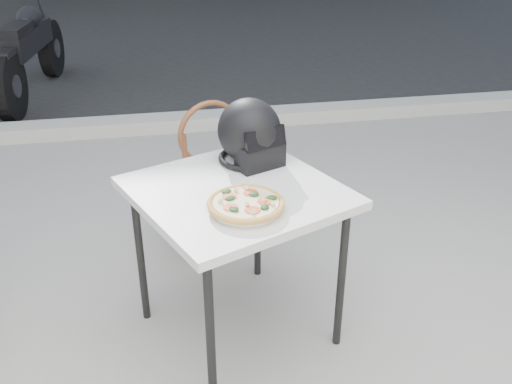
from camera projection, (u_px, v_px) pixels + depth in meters
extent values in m
plane|color=gray|center=(248.00, 363.00, 2.57)|extent=(80.00, 80.00, 0.00)
cube|color=black|center=(168.00, 35.00, 8.67)|extent=(30.00, 8.00, 0.00)
cube|color=#ADACA2|center=(190.00, 121.00, 5.15)|extent=(30.00, 0.25, 0.12)
cube|color=silver|center=(236.00, 193.00, 2.43)|extent=(1.06, 1.06, 0.04)
cylinder|color=black|center=(210.00, 336.00, 2.19)|extent=(0.05, 0.05, 0.73)
cylinder|color=black|center=(341.00, 279.00, 2.52)|extent=(0.05, 0.05, 0.73)
cylinder|color=black|center=(140.00, 256.00, 2.68)|extent=(0.05, 0.05, 0.73)
cylinder|color=black|center=(258.00, 217.00, 3.01)|extent=(0.05, 0.05, 0.73)
cylinder|color=white|center=(246.00, 209.00, 2.25)|extent=(0.34, 0.34, 0.01)
torus|color=white|center=(246.00, 208.00, 2.24)|extent=(0.35, 0.35, 0.01)
cylinder|color=gold|center=(246.00, 205.00, 2.24)|extent=(0.39, 0.39, 0.01)
torus|color=gold|center=(246.00, 203.00, 2.24)|extent=(0.40, 0.40, 0.02)
cylinder|color=#AA3212|center=(246.00, 203.00, 2.24)|extent=(0.34, 0.34, 0.00)
cylinder|color=beige|center=(246.00, 202.00, 2.23)|extent=(0.34, 0.34, 0.00)
cylinder|color=#D74625|center=(265.00, 201.00, 2.23)|extent=(0.08, 0.08, 0.00)
cylinder|color=#D74625|center=(251.00, 193.00, 2.30)|extent=(0.08, 0.08, 0.00)
cylinder|color=#D74625|center=(230.00, 197.00, 2.26)|extent=(0.08, 0.08, 0.00)
cylinder|color=#D74625|center=(231.00, 207.00, 2.19)|extent=(0.08, 0.08, 0.00)
cylinder|color=#D74625|center=(252.00, 210.00, 2.17)|extent=(0.08, 0.08, 0.00)
ellipsoid|color=#173914|center=(254.00, 194.00, 2.28)|extent=(0.05, 0.05, 0.01)
ellipsoid|color=#173914|center=(230.00, 198.00, 2.25)|extent=(0.05, 0.05, 0.01)
ellipsoid|color=#173914|center=(265.00, 207.00, 2.19)|extent=(0.05, 0.05, 0.01)
ellipsoid|color=#173914|center=(234.00, 209.00, 2.17)|extent=(0.05, 0.05, 0.01)
ellipsoid|color=#173914|center=(272.00, 198.00, 2.25)|extent=(0.05, 0.04, 0.01)
ellipsoid|color=#173914|center=(227.00, 191.00, 2.30)|extent=(0.05, 0.05, 0.01)
cylinder|color=#DBD485|center=(247.00, 204.00, 2.20)|extent=(0.02, 0.03, 0.02)
cylinder|color=#DBD485|center=(236.00, 190.00, 2.30)|extent=(0.03, 0.03, 0.02)
cylinder|color=#DBD485|center=(264.00, 200.00, 2.23)|extent=(0.03, 0.02, 0.02)
cylinder|color=#DBD485|center=(247.00, 188.00, 2.32)|extent=(0.02, 0.03, 0.02)
cylinder|color=#DBD485|center=(253.00, 212.00, 2.14)|extent=(0.03, 0.03, 0.02)
cylinder|color=#DBD485|center=(221.00, 201.00, 2.22)|extent=(0.03, 0.02, 0.02)
cylinder|color=#DBD485|center=(273.00, 203.00, 2.20)|extent=(0.02, 0.03, 0.02)
cylinder|color=#DBD485|center=(232.00, 206.00, 2.18)|extent=(0.03, 0.03, 0.02)
ellipsoid|color=black|center=(249.00, 131.00, 2.60)|extent=(0.38, 0.39, 0.30)
cube|color=black|center=(260.00, 156.00, 2.58)|extent=(0.24, 0.18, 0.12)
torus|color=black|center=(250.00, 157.00, 2.66)|extent=(0.38, 0.38, 0.03)
cube|color=black|center=(265.00, 139.00, 2.50)|extent=(0.20, 0.11, 0.09)
cube|color=brown|center=(201.00, 183.00, 3.26)|extent=(0.46, 0.46, 0.03)
cylinder|color=brown|center=(214.00, 199.00, 3.53)|extent=(0.04, 0.04, 0.40)
cylinder|color=brown|center=(170.00, 210.00, 3.41)|extent=(0.04, 0.04, 0.40)
cylinder|color=brown|center=(235.00, 220.00, 3.31)|extent=(0.04, 0.04, 0.40)
cylinder|color=brown|center=(189.00, 233.00, 3.18)|extent=(0.04, 0.04, 0.40)
cylinder|color=brown|center=(235.00, 158.00, 3.11)|extent=(0.04, 0.04, 0.38)
cylinder|color=brown|center=(186.00, 168.00, 2.99)|extent=(0.04, 0.04, 0.38)
torus|color=brown|center=(210.00, 133.00, 2.97)|extent=(0.35, 0.14, 0.36)
cylinder|color=black|center=(51.00, 48.00, 6.54)|extent=(0.21, 0.65, 0.64)
cylinder|color=slate|center=(51.00, 48.00, 6.54)|extent=(0.17, 0.23, 0.21)
cylinder|color=black|center=(10.00, 87.00, 5.23)|extent=(0.21, 0.65, 0.64)
cylinder|color=slate|center=(10.00, 87.00, 5.23)|extent=(0.17, 0.23, 0.21)
cube|color=black|center=(28.00, 39.00, 5.76)|extent=(0.33, 1.13, 0.23)
ellipsoid|color=black|center=(29.00, 18.00, 5.82)|extent=(0.29, 0.47, 0.24)
cube|color=black|center=(15.00, 30.00, 5.41)|extent=(0.28, 0.55, 0.08)
cylinder|color=slate|center=(44.00, 20.00, 6.31)|extent=(0.09, 0.34, 0.75)
cube|color=black|center=(4.00, 54.00, 5.11)|extent=(0.18, 0.25, 0.05)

